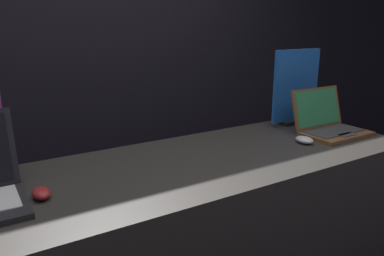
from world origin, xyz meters
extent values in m
cube|color=black|center=(0.00, 1.68, 1.40)|extent=(8.00, 0.05, 2.80)
ellipsoid|color=maroon|center=(-0.62, 0.32, 1.00)|extent=(0.06, 0.09, 0.04)
cube|color=brown|center=(0.85, 0.29, 0.99)|extent=(0.36, 0.22, 0.02)
cube|color=#2D2D30|center=(0.85, 0.30, 1.00)|extent=(0.31, 0.15, 0.00)
cube|color=#3F3F42|center=(0.85, 0.22, 1.00)|extent=(0.10, 0.05, 0.00)
cube|color=brown|center=(0.85, 0.43, 1.11)|extent=(0.36, 0.07, 0.22)
cube|color=#2D7F4C|center=(0.85, 0.42, 1.11)|extent=(0.32, 0.06, 0.19)
ellipsoid|color=#B2B2B7|center=(0.61, 0.28, 1.00)|extent=(0.07, 0.10, 0.03)
cube|color=black|center=(0.85, 0.59, 0.99)|extent=(0.19, 0.07, 0.02)
cube|color=#1E59B2|center=(0.85, 0.59, 1.21)|extent=(0.34, 0.02, 0.41)
camera|label=1|loc=(-0.80, -0.93, 1.55)|focal=35.00mm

